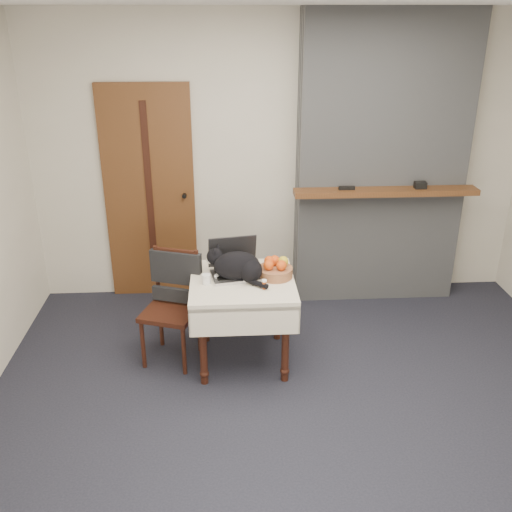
% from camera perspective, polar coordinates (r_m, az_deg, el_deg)
% --- Properties ---
extents(ground, '(4.50, 4.50, 0.00)m').
position_cam_1_polar(ground, '(4.06, 4.96, -15.76)').
color(ground, black).
rests_on(ground, ground).
extents(room_shell, '(4.52, 4.01, 2.61)m').
position_cam_1_polar(room_shell, '(3.70, 4.89, 10.90)').
color(room_shell, beige).
rests_on(room_shell, ground).
extents(door, '(0.82, 0.10, 2.00)m').
position_cam_1_polar(door, '(5.36, -10.58, 6.04)').
color(door, brown).
rests_on(door, ground).
extents(chimney, '(1.62, 0.48, 2.60)m').
position_cam_1_polar(chimney, '(5.31, 12.38, 9.07)').
color(chimney, gray).
rests_on(chimney, ground).
extents(side_table, '(0.78, 0.78, 0.70)m').
position_cam_1_polar(side_table, '(4.33, -1.36, -3.74)').
color(side_table, black).
rests_on(side_table, ground).
extents(laptop, '(0.42, 0.38, 0.28)m').
position_cam_1_polar(laptop, '(4.35, -2.15, -0.94)').
color(laptop, '#B7B7BC').
rests_on(laptop, side_table).
extents(cat, '(0.47, 0.36, 0.25)m').
position_cam_1_polar(cat, '(4.24, -1.81, -1.03)').
color(cat, black).
rests_on(cat, side_table).
extents(cream_jar, '(0.07, 0.07, 0.07)m').
position_cam_1_polar(cream_jar, '(4.21, -4.99, -2.32)').
color(cream_jar, white).
rests_on(cream_jar, side_table).
extents(pill_bottle, '(0.03, 0.03, 0.07)m').
position_cam_1_polar(pill_bottle, '(4.13, 0.84, -2.83)').
color(pill_bottle, '#9B3B13').
rests_on(pill_bottle, side_table).
extents(fruit_basket, '(0.26, 0.26, 0.15)m').
position_cam_1_polar(fruit_basket, '(4.31, 1.93, -1.32)').
color(fruit_basket, '#A76A43').
rests_on(fruit_basket, side_table).
extents(desk_clutter, '(0.12, 0.07, 0.01)m').
position_cam_1_polar(desk_clutter, '(4.30, 0.63, -2.21)').
color(desk_clutter, black).
rests_on(desk_clutter, side_table).
extents(chair, '(0.50, 0.50, 0.89)m').
position_cam_1_polar(chair, '(4.46, -8.23, -3.40)').
color(chair, black).
rests_on(chair, ground).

